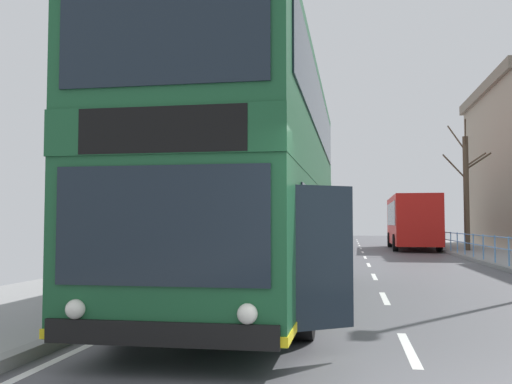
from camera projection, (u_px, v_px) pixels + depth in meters
double_decker_bus_main at (255, 181)px, 10.99m from camera, size 3.23×11.01×4.50m
background_bus_far_lane at (412, 221)px, 34.23m from camera, size 2.73×9.63×3.14m
pedestrian_railing_far_kerb at (495, 244)px, 20.38m from camera, size 0.05×32.44×0.97m
bare_tree_far_00 at (466, 189)px, 30.12m from camera, size 2.61×2.40×6.79m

